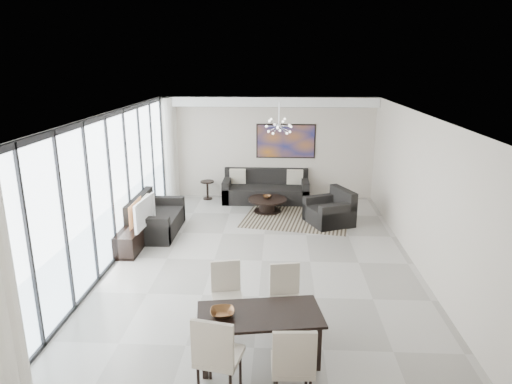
# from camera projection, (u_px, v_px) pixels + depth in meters

# --- Properties ---
(room_shell) EXTENTS (6.00, 9.00, 2.90)m
(room_shell) POSITION_uv_depth(u_px,v_px,m) (286.00, 191.00, 8.69)
(room_shell) COLOR #A8A39B
(room_shell) RESTS_ON ground
(window_wall) EXTENTS (0.37, 8.95, 2.90)m
(window_wall) POSITION_uv_depth(u_px,v_px,m) (115.00, 188.00, 8.85)
(window_wall) COLOR white
(window_wall) RESTS_ON floor
(soffit) EXTENTS (5.98, 0.40, 0.26)m
(soffit) POSITION_uv_depth(u_px,v_px,m) (268.00, 102.00, 12.47)
(soffit) COLOR white
(soffit) RESTS_ON room_shell
(painting) EXTENTS (1.68, 0.04, 0.98)m
(painting) POSITION_uv_depth(u_px,v_px,m) (286.00, 141.00, 12.92)
(painting) COLOR #A85B17
(painting) RESTS_ON room_shell
(chandelier) EXTENTS (0.66, 0.66, 0.71)m
(chandelier) POSITION_uv_depth(u_px,v_px,m) (279.00, 126.00, 10.85)
(chandelier) COLOR silver
(chandelier) RESTS_ON room_shell
(rug) EXTENTS (2.89, 2.41, 0.01)m
(rug) POSITION_uv_depth(u_px,v_px,m) (296.00, 218.00, 11.57)
(rug) COLOR black
(rug) RESTS_ON floor
(coffee_table) EXTENTS (1.02, 1.02, 0.36)m
(coffee_table) POSITION_uv_depth(u_px,v_px,m) (267.00, 204.00, 12.02)
(coffee_table) COLOR black
(coffee_table) RESTS_ON floor
(bowl_coffee) EXTENTS (0.25, 0.25, 0.07)m
(bowl_coffee) POSITION_uv_depth(u_px,v_px,m) (267.00, 197.00, 12.03)
(bowl_coffee) COLOR brown
(bowl_coffee) RESTS_ON coffee_table
(sofa_main) EXTENTS (2.40, 0.98, 0.87)m
(sofa_main) POSITION_uv_depth(u_px,v_px,m) (266.00, 191.00, 12.95)
(sofa_main) COLOR black
(sofa_main) RESTS_ON floor
(loveseat) EXTENTS (0.98, 1.74, 0.87)m
(loveseat) POSITION_uv_depth(u_px,v_px,m) (154.00, 220.00, 10.55)
(loveseat) COLOR black
(loveseat) RESTS_ON floor
(armchair) EXTENTS (1.28, 1.30, 0.85)m
(armchair) POSITION_uv_depth(u_px,v_px,m) (330.00, 212.00, 11.13)
(armchair) COLOR black
(armchair) RESTS_ON floor
(side_table) EXTENTS (0.39, 0.39, 0.54)m
(side_table) POSITION_uv_depth(u_px,v_px,m) (207.00, 187.00, 13.08)
(side_table) COLOR black
(side_table) RESTS_ON floor
(tv_console) EXTENTS (0.42, 1.50, 0.47)m
(tv_console) POSITION_uv_depth(u_px,v_px,m) (134.00, 236.00, 9.74)
(tv_console) COLOR black
(tv_console) RESTS_ON floor
(television) EXTENTS (0.24, 1.06, 0.60)m
(television) POSITION_uv_depth(u_px,v_px,m) (140.00, 212.00, 9.61)
(television) COLOR gray
(television) RESTS_ON tv_console
(dining_table) EXTENTS (1.73, 1.06, 0.68)m
(dining_table) POSITION_uv_depth(u_px,v_px,m) (260.00, 319.00, 5.97)
(dining_table) COLOR black
(dining_table) RESTS_ON floor
(dining_chair_sw) EXTENTS (0.59, 0.59, 1.09)m
(dining_chair_sw) POSITION_uv_depth(u_px,v_px,m) (216.00, 352.00, 5.24)
(dining_chair_sw) COLOR #BCB09C
(dining_chair_sw) RESTS_ON floor
(dining_chair_se) EXTENTS (0.51, 0.51, 1.05)m
(dining_chair_se) POSITION_uv_depth(u_px,v_px,m) (293.00, 361.00, 5.11)
(dining_chair_se) COLOR #BCB09C
(dining_chair_se) RESTS_ON floor
(dining_chair_nw) EXTENTS (0.54, 0.54, 0.97)m
(dining_chair_nw) POSITION_uv_depth(u_px,v_px,m) (227.00, 289.00, 6.83)
(dining_chair_nw) COLOR #BCB09C
(dining_chair_nw) RESTS_ON floor
(dining_chair_ne) EXTENTS (0.53, 0.53, 0.97)m
(dining_chair_ne) POSITION_uv_depth(u_px,v_px,m) (286.00, 292.00, 6.74)
(dining_chair_ne) COLOR #BCB09C
(dining_chair_ne) RESTS_ON floor
(bowl_dining) EXTENTS (0.36, 0.36, 0.08)m
(bowl_dining) POSITION_uv_depth(u_px,v_px,m) (222.00, 313.00, 5.89)
(bowl_dining) COLOR brown
(bowl_dining) RESTS_ON dining_table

